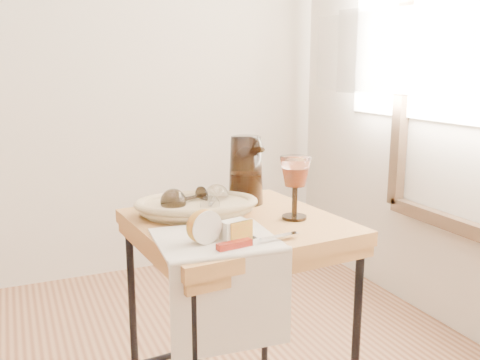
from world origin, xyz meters
name	(u,v)px	position (x,y,z in m)	size (l,w,h in m)	color
side_table	(237,332)	(0.66, 0.28, 0.35)	(0.55, 0.55, 0.70)	brown
tea_towel	(216,239)	(0.54, 0.14, 0.71)	(0.30, 0.27, 0.01)	#F2E2C8
bread_basket	(197,208)	(0.57, 0.37, 0.73)	(0.32, 0.22, 0.05)	#A08153
goblet_lying_a	(186,199)	(0.54, 0.39, 0.75)	(0.12, 0.08, 0.08)	#33271B
goblet_lying_b	(214,199)	(0.61, 0.35, 0.75)	(0.12, 0.07, 0.07)	white
pitcher	(246,170)	(0.76, 0.44, 0.81)	(0.15, 0.23, 0.26)	black
wine_goblet	(295,188)	(0.81, 0.23, 0.80)	(0.09, 0.09, 0.18)	white
apple_half	(202,226)	(0.50, 0.12, 0.75)	(0.09, 0.05, 0.08)	#AD3219
apple_wedge	(234,229)	(0.58, 0.12, 0.73)	(0.07, 0.04, 0.05)	beige
table_knife	(256,240)	(0.61, 0.06, 0.72)	(0.23, 0.02, 0.02)	silver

